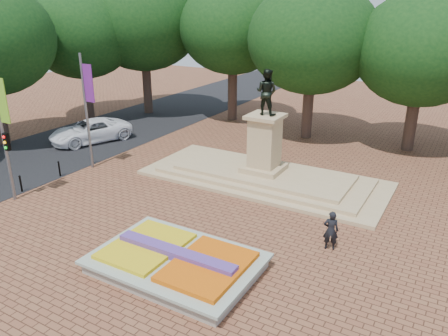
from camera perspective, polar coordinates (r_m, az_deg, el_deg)
name	(u,v)px	position (r m, az deg, el deg)	size (l,w,h in m)	color
ground	(185,240)	(19.38, -5.14, -9.40)	(90.00, 90.00, 0.00)	brown
asphalt_street	(48,152)	(32.49, -22.02, 1.91)	(9.00, 90.00, 0.02)	black
flower_bed	(177,262)	(17.29, -6.20, -12.07)	(6.30, 4.30, 0.91)	gray
monument	(264,166)	(25.29, 5.23, 0.30)	(14.00, 6.00, 6.40)	tan
tree_row_back	(359,49)	(32.57, 17.24, 14.60)	(44.80, 8.80, 10.43)	#35251C
van	(90,131)	(33.77, -17.05, 4.65)	(2.71, 5.87, 1.63)	white
pedestrian	(331,230)	(18.81, 13.78, -7.92)	(0.64, 0.42, 1.75)	black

